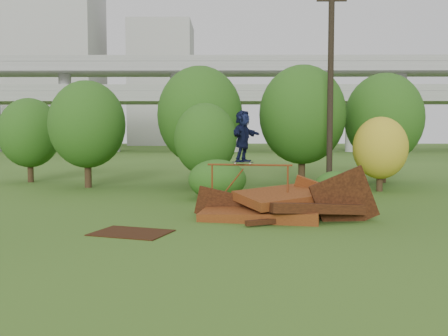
{
  "coord_description": "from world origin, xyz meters",
  "views": [
    {
      "loc": [
        -0.66,
        -14.89,
        2.78
      ],
      "look_at": [
        -0.8,
        2.0,
        1.6
      ],
      "focal_mm": 40.0,
      "sensor_mm": 36.0,
      "label": 1
    }
  ],
  "objects_px": {
    "utility_pole": "(330,87)",
    "skater": "(243,136)",
    "scrap_pile": "(282,206)",
    "flat_plate": "(131,233)"
  },
  "relations": [
    {
      "from": "utility_pole",
      "to": "skater",
      "type": "bearing_deg",
      "value": -121.08
    },
    {
      "from": "scrap_pile",
      "to": "skater",
      "type": "xyz_separation_m",
      "value": [
        -1.27,
        0.39,
        2.29
      ]
    },
    {
      "from": "skater",
      "to": "flat_plate",
      "type": "height_order",
      "value": "skater"
    },
    {
      "from": "scrap_pile",
      "to": "flat_plate",
      "type": "bearing_deg",
      "value": -151.04
    },
    {
      "from": "flat_plate",
      "to": "utility_pole",
      "type": "xyz_separation_m",
      "value": [
        7.52,
        10.05,
        4.93
      ]
    },
    {
      "from": "scrap_pile",
      "to": "flat_plate",
      "type": "height_order",
      "value": "scrap_pile"
    },
    {
      "from": "flat_plate",
      "to": "skater",
      "type": "bearing_deg",
      "value": 41.87
    },
    {
      "from": "flat_plate",
      "to": "utility_pole",
      "type": "bearing_deg",
      "value": 53.18
    },
    {
      "from": "scrap_pile",
      "to": "utility_pole",
      "type": "xyz_separation_m",
      "value": [
        3.07,
        7.59,
        4.55
      ]
    },
    {
      "from": "scrap_pile",
      "to": "skater",
      "type": "distance_m",
      "value": 2.65
    }
  ]
}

